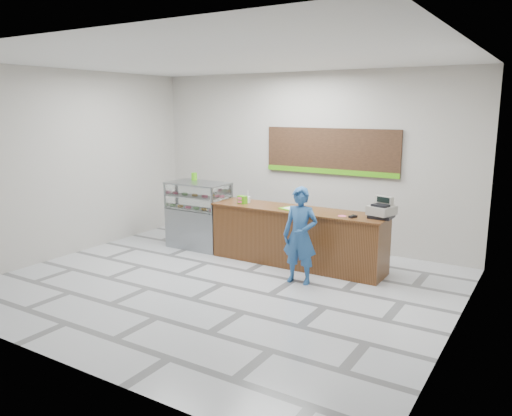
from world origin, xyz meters
The scene contains 16 objects.
floor centered at (0.00, 0.00, 0.00)m, with size 7.00×7.00×0.00m, color silver.
back_wall centered at (0.00, 3.00, 1.75)m, with size 7.00×7.00×0.00m, color #B6B0A7.
ceiling centered at (0.00, 0.00, 3.50)m, with size 7.00×7.00×0.00m, color silver.
sales_counter centered at (0.55, 1.55, 0.52)m, with size 3.26×0.76×1.03m.
display_case centered at (-1.67, 1.55, 0.68)m, with size 1.22×0.72×1.33m.
menu_board centered at (0.55, 2.96, 1.93)m, with size 2.80×0.06×0.90m.
cash_register centered at (2.05, 1.62, 1.16)m, with size 0.45×0.47×0.34m.
card_terminal centered at (1.65, 1.38, 1.05)m, with size 0.07×0.15×0.04m, color black.
serving_tray centered at (0.47, 1.44, 1.04)m, with size 0.43×0.37×0.02m.
napkin_box centered at (-0.54, 1.50, 1.09)m, with size 0.14×0.14×0.12m, color white.
straw_cup centered at (-0.51, 1.59, 1.09)m, with size 0.08×0.08×0.12m, color silver.
promo_box centered at (-0.55, 1.45, 1.10)m, with size 0.17×0.11×0.15m, color #4BAA11.
donut_decal centered at (1.46, 1.40, 1.03)m, with size 0.14×0.14×0.00m, color #FF5E87.
green_cup_left centered at (-1.95, 1.77, 1.41)m, with size 0.10×0.10×0.15m, color #4BAA11.
green_cup_right centered at (-1.93, 1.78, 1.41)m, with size 0.10×0.10×0.15m, color #4BAA11.
customer centered at (1.02, 0.74, 0.79)m, with size 0.57×0.38×1.57m, color #26538C.
Camera 1 is at (4.47, -6.22, 2.80)m, focal length 35.00 mm.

